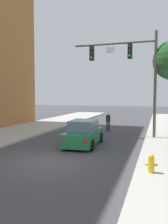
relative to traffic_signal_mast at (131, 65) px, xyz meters
name	(u,v)px	position (x,y,z in m)	size (l,w,h in m)	color
ground_plane	(50,162)	(-2.91, -7.40, -5.32)	(120.00, 120.00, 0.00)	#424247
traffic_signal_mast	(131,65)	(0.00, 0.00, 0.00)	(6.07, 0.38, 7.50)	#514C47
car_lead_green	(84,134)	(-2.51, -3.38, -4.60)	(1.97, 4.30, 1.60)	#1E663D
pedestrian_crossing_road	(108,121)	(-2.26, 2.82, -4.41)	(0.36, 0.22, 1.64)	#232847
fire_hydrant	(151,163)	(1.73, -8.01, -4.81)	(0.48, 0.24, 0.72)	gold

